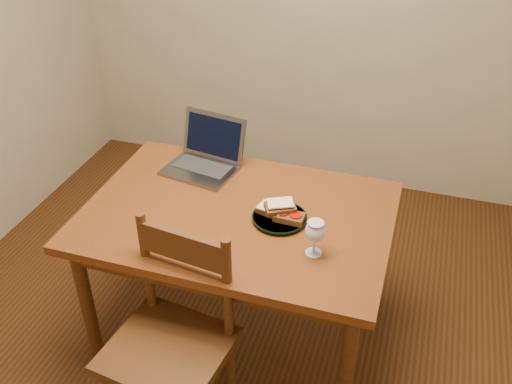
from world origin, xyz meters
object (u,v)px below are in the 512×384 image
(plate, at_px, (279,218))
(laptop, at_px, (206,154))
(milk_glass, at_px, (315,238))
(table, at_px, (237,228))
(chair, at_px, (170,335))

(plate, height_order, laptop, laptop)
(plate, relative_size, milk_glass, 1.52)
(table, height_order, plate, plate)
(plate, bearing_deg, milk_glass, -42.06)
(table, distance_m, milk_glass, 0.44)
(laptop, bearing_deg, milk_glass, -27.99)
(chair, relative_size, plate, 2.12)
(milk_glass, bearing_deg, plate, 137.94)
(table, distance_m, chair, 0.55)
(table, xyz_separation_m, milk_glass, (0.37, -0.16, 0.16))
(table, distance_m, laptop, 0.44)
(chair, height_order, milk_glass, chair)
(chair, distance_m, laptop, 0.91)
(table, xyz_separation_m, laptop, (-0.27, 0.32, 0.15))
(table, height_order, milk_glass, milk_glass)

